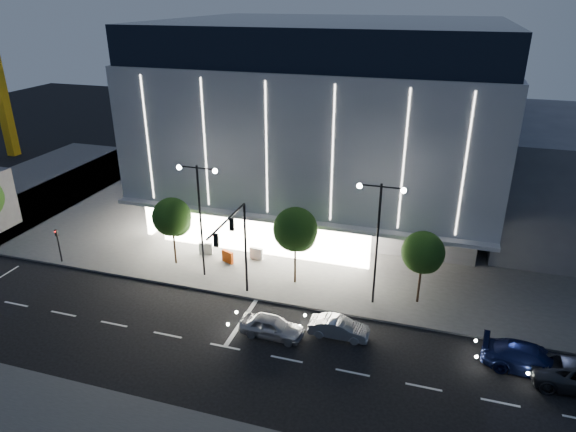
% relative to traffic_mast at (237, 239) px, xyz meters
% --- Properties ---
extents(ground, '(160.00, 160.00, 0.00)m').
position_rel_traffic_mast_xyz_m(ground, '(-1.00, -3.34, -5.03)').
color(ground, black).
rests_on(ground, ground).
extents(sidewalk_museum, '(70.00, 40.00, 0.15)m').
position_rel_traffic_mast_xyz_m(sidewalk_museum, '(4.00, 20.66, -4.95)').
color(sidewalk_museum, '#474747').
rests_on(sidewalk_museum, ground).
extents(museum, '(30.00, 25.80, 18.00)m').
position_rel_traffic_mast_xyz_m(museum, '(1.98, 18.97, 4.25)').
color(museum, '#4C4C51').
rests_on(museum, ground).
extents(traffic_mast, '(0.33, 5.89, 7.07)m').
position_rel_traffic_mast_xyz_m(traffic_mast, '(0.00, 0.00, 0.00)').
color(traffic_mast, black).
rests_on(traffic_mast, ground).
extents(street_lamp_west, '(3.16, 0.36, 9.00)m').
position_rel_traffic_mast_xyz_m(street_lamp_west, '(-4.00, 2.66, 0.93)').
color(street_lamp_west, black).
rests_on(street_lamp_west, ground).
extents(street_lamp_east, '(3.16, 0.36, 9.00)m').
position_rel_traffic_mast_xyz_m(street_lamp_east, '(9.00, 2.66, 0.93)').
color(street_lamp_east, black).
rests_on(street_lamp_east, ground).
extents(ped_signal_far, '(0.22, 0.24, 3.00)m').
position_rel_traffic_mast_xyz_m(ped_signal_far, '(-16.00, 1.16, -3.14)').
color(ped_signal_far, black).
rests_on(ped_signal_far, ground).
extents(tree_left, '(3.02, 3.02, 5.72)m').
position_rel_traffic_mast_xyz_m(tree_left, '(-6.97, 3.68, -0.99)').
color(tree_left, black).
rests_on(tree_left, ground).
extents(tree_mid, '(3.25, 3.25, 6.15)m').
position_rel_traffic_mast_xyz_m(tree_mid, '(3.03, 3.68, -0.69)').
color(tree_mid, black).
rests_on(tree_mid, ground).
extents(tree_right, '(2.91, 2.91, 5.51)m').
position_rel_traffic_mast_xyz_m(tree_right, '(12.03, 3.68, -1.14)').
color(tree_right, black).
rests_on(tree_right, ground).
extents(car_lead, '(4.22, 1.82, 1.42)m').
position_rel_traffic_mast_xyz_m(car_lead, '(3.41, -2.91, -4.32)').
color(car_lead, '#A2A3A9').
rests_on(car_lead, ground).
extents(car_second, '(3.84, 1.38, 1.26)m').
position_rel_traffic_mast_xyz_m(car_second, '(7.50, -1.69, -4.40)').
color(car_second, '#BBBCC3').
rests_on(car_second, ground).
extents(car_third, '(5.60, 2.74, 1.57)m').
position_rel_traffic_mast_xyz_m(car_third, '(18.73, -1.60, -4.24)').
color(car_third, '#141D4D').
rests_on(car_third, ground).
extents(barrier_b, '(1.13, 0.48, 1.00)m').
position_rel_traffic_mast_xyz_m(barrier_b, '(-5.36, 5.79, -4.38)').
color(barrier_b, '#B9B9B9').
rests_on(barrier_b, sidewalk_museum).
extents(barrier_c, '(1.11, 0.66, 1.00)m').
position_rel_traffic_mast_xyz_m(barrier_c, '(-3.06, 5.01, -4.38)').
color(barrier_c, '#D1420B').
rests_on(barrier_c, sidewalk_museum).
extents(barrier_d, '(1.11, 0.33, 1.00)m').
position_rel_traffic_mast_xyz_m(barrier_d, '(-1.06, 6.22, -4.38)').
color(barrier_d, silver).
rests_on(barrier_d, sidewalk_museum).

